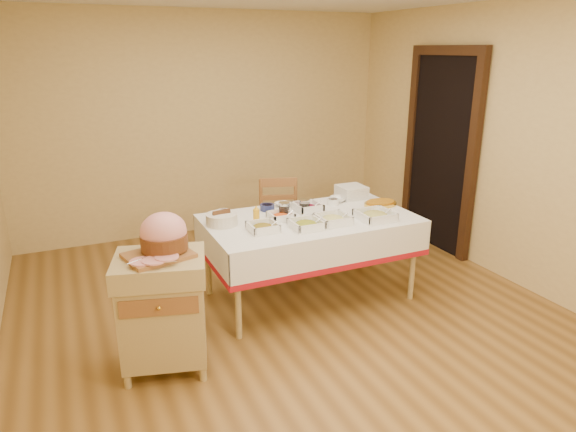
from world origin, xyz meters
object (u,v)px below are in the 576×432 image
object	(u,v)px
plate_stack	(351,192)
bread_basket	(222,219)
dining_chair	(279,224)
ham_on_board	(163,237)
brass_platter	(380,203)
dining_table	(310,235)
butcher_cart	(163,306)
mustard_bottle	(256,216)
preserve_jar_left	(284,210)
preserve_jar_right	(304,207)

from	to	relation	value
plate_stack	bread_basket	bearing A→B (deg)	-169.84
dining_chair	ham_on_board	distance (m)	1.92
brass_platter	bread_basket	bearing A→B (deg)	177.20
dining_table	butcher_cart	size ratio (longest dim) A/B	2.15
dining_table	bread_basket	bearing A→B (deg)	170.05
butcher_cart	ham_on_board	distance (m)	0.49
ham_on_board	mustard_bottle	distance (m)	1.05
butcher_cart	brass_platter	size ratio (longest dim) A/B	2.60
dining_table	plate_stack	world-z (taller)	plate_stack
ham_on_board	brass_platter	distance (m)	2.23
butcher_cart	plate_stack	bearing A→B (deg)	25.04
mustard_bottle	brass_platter	distance (m)	1.26
ham_on_board	mustard_bottle	bearing A→B (deg)	32.57
dining_table	butcher_cart	world-z (taller)	butcher_cart
butcher_cart	dining_chair	size ratio (longest dim) A/B	0.92
preserve_jar_left	plate_stack	size ratio (longest dim) A/B	0.50
dining_table	bread_basket	distance (m)	0.80
ham_on_board	preserve_jar_left	bearing A→B (deg)	29.65
dining_chair	mustard_bottle	size ratio (longest dim) A/B	5.45
mustard_bottle	brass_platter	world-z (taller)	mustard_bottle
ham_on_board	mustard_bottle	world-z (taller)	ham_on_board
dining_table	preserve_jar_right	xyz separation A→B (m)	(0.01, 0.14, 0.22)
preserve_jar_right	plate_stack	world-z (taller)	preserve_jar_right
dining_table	dining_chair	bearing A→B (deg)	89.24
butcher_cart	bread_basket	world-z (taller)	bread_basket
bread_basket	plate_stack	world-z (taller)	plate_stack
butcher_cart	preserve_jar_right	size ratio (longest dim) A/B	6.69
preserve_jar_right	brass_platter	world-z (taller)	preserve_jar_right
bread_basket	brass_platter	distance (m)	1.53
bread_basket	dining_chair	bearing A→B (deg)	36.43
dining_chair	ham_on_board	bearing A→B (deg)	-137.94
butcher_cart	ham_on_board	size ratio (longest dim) A/B	1.92
bread_basket	ham_on_board	bearing A→B (deg)	-132.01
ham_on_board	brass_platter	size ratio (longest dim) A/B	1.36
dining_chair	preserve_jar_left	xyz separation A→B (m)	(-0.20, -0.57, 0.34)
preserve_jar_left	brass_platter	bearing A→B (deg)	-4.17
dining_table	butcher_cart	xyz separation A→B (m)	(-1.41, -0.58, -0.12)
preserve_jar_left	brass_platter	xyz separation A→B (m)	(0.96, -0.07, -0.04)
mustard_bottle	bread_basket	xyz separation A→B (m)	(-0.27, 0.12, -0.03)
mustard_bottle	bread_basket	bearing A→B (deg)	156.25
bread_basket	mustard_bottle	bearing A→B (deg)	-23.75
mustard_bottle	preserve_jar_left	bearing A→B (deg)	20.25
mustard_bottle	brass_platter	size ratio (longest dim) A/B	0.52
preserve_jar_left	preserve_jar_right	bearing A→B (deg)	2.40
mustard_bottle	bread_basket	distance (m)	0.29
preserve_jar_right	dining_table	bearing A→B (deg)	-95.08
dining_chair	brass_platter	distance (m)	1.04
dining_table	brass_platter	xyz separation A→B (m)	(0.77, 0.06, 0.18)
butcher_cart	plate_stack	world-z (taller)	plate_stack
preserve_jar_right	brass_platter	bearing A→B (deg)	-5.91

